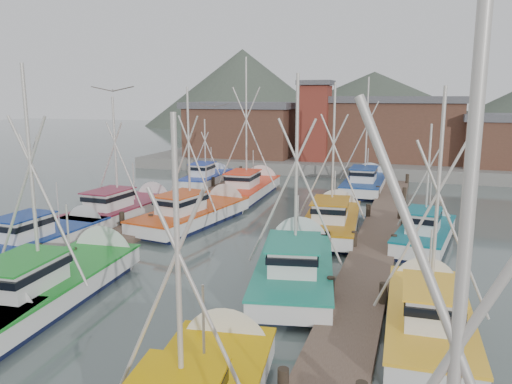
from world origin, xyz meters
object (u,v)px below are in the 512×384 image
(boat_4, at_px, (54,282))
(boat_12, at_px, (249,187))
(lookout_tower, at_px, (315,120))
(boat_8, at_px, (197,213))

(boat_4, relative_size, boat_12, 0.89)
(lookout_tower, bearing_deg, boat_4, -94.22)
(boat_4, bearing_deg, boat_12, 84.11)
(boat_4, height_order, boat_12, boat_12)
(lookout_tower, height_order, boat_8, lookout_tower)
(lookout_tower, height_order, boat_12, boat_12)
(lookout_tower, distance_m, boat_12, 15.96)
(boat_12, bearing_deg, lookout_tower, 78.90)
(lookout_tower, relative_size, boat_12, 0.70)
(boat_8, xyz_separation_m, boat_12, (0.19, 9.73, 0.01))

